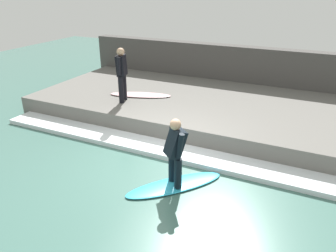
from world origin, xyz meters
TOP-DOWN VIEW (x-y plane):
  - ground_plane at (0.00, 0.00)m, footprint 28.00×28.00m
  - concrete_ledge at (3.24, 0.00)m, footprint 4.40×10.22m
  - back_wall at (5.69, 0.00)m, footprint 0.50×10.74m
  - wave_foam_crest at (0.66, 0.00)m, footprint 0.75×9.71m
  - surfboard_riding at (-0.54, -0.71)m, footprint 1.89×1.76m
  - surfer_riding at (-0.54, -0.71)m, footprint 0.52×0.51m
  - surfer_waiting_near at (2.08, 2.13)m, footprint 0.51×0.34m
  - surfboard_waiting_near at (2.72, 1.92)m, footprint 1.08×1.95m

SIDE VIEW (x-z plane):
  - ground_plane at x=0.00m, z-range 0.00..0.00m
  - surfboard_riding at x=-0.54m, z-range 0.00..0.06m
  - wave_foam_crest at x=0.66m, z-range 0.00..0.12m
  - concrete_ledge at x=3.24m, z-range 0.00..0.52m
  - surfboard_waiting_near at x=2.72m, z-range 0.52..0.58m
  - surfer_riding at x=-0.54m, z-range 0.14..1.53m
  - back_wall at x=5.69m, z-range 0.00..1.72m
  - surfer_waiting_near at x=2.08m, z-range 0.62..2.16m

